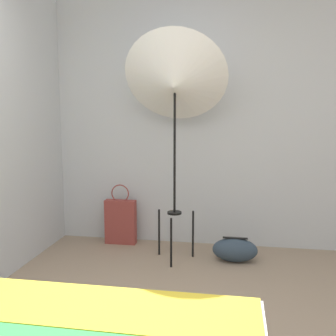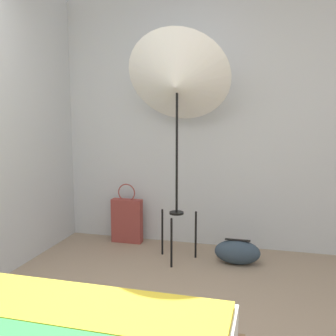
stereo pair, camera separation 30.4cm
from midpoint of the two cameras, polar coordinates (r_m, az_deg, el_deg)
The scene contains 4 objects.
wall_back at distance 4.14m, azimuth 0.13°, elevation 6.70°, with size 8.00×0.05×2.60m.
photo_umbrella at distance 3.62m, azimuth -1.47°, elevation 12.26°, with size 0.96×0.71×2.12m.
tote_bag at distance 4.29m, azimuth -8.94°, elevation -7.65°, with size 0.33×0.10×0.64m.
duffel_bag at distance 3.81m, azimuth 7.41°, elevation -11.73°, with size 0.42×0.23×0.23m.
Camera 1 is at (0.54, -1.72, 1.41)m, focal length 42.00 mm.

